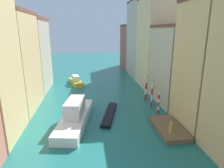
{
  "coord_description": "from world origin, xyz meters",
  "views": [
    {
      "loc": [
        -1.81,
        -12.03,
        12.47
      ],
      "look_at": [
        3.25,
        27.64,
        1.5
      ],
      "focal_mm": 31.49,
      "sensor_mm": 36.0,
      "label": 1
    }
  ],
  "objects": [
    {
      "name": "building_left_2",
      "position": [
        -13.49,
        19.91,
        7.7
      ],
      "size": [
        6.67,
        10.48,
        15.39
      ],
      "color": "#DBB77A",
      "rests_on": "ground"
    },
    {
      "name": "gondola_black",
      "position": [
        1.29,
        15.25,
        0.23
      ],
      "size": [
        3.39,
        8.63,
        0.47
      ],
      "color": "black",
      "rests_on": "ground"
    },
    {
      "name": "building_right_2",
      "position": [
        13.49,
        19.94,
        6.71
      ],
      "size": [
        6.67,
        10.55,
        13.39
      ],
      "color": "#BCB299",
      "rests_on": "ground"
    },
    {
      "name": "motorboat_0",
      "position": [
        -4.65,
        34.25,
        0.71
      ],
      "size": [
        3.98,
        7.56,
        2.07
      ],
      "color": "gold",
      "rests_on": "ground"
    },
    {
      "name": "building_right_1",
      "position": [
        13.49,
        10.65,
        8.18
      ],
      "size": [
        6.67,
        7.47,
        16.35
      ],
      "color": "#DBB77A",
      "rests_on": "ground"
    },
    {
      "name": "mooring_pole_1",
      "position": [
        8.56,
        17.47,
        2.43
      ],
      "size": [
        0.29,
        0.29,
        4.78
      ],
      "color": "red",
      "rests_on": "ground"
    },
    {
      "name": "building_right_5",
      "position": [
        13.49,
        53.66,
        7.16
      ],
      "size": [
        6.67,
        11.43,
        14.29
      ],
      "color": "#B25147",
      "rests_on": "ground"
    },
    {
      "name": "building_right_3",
      "position": [
        13.49,
        30.53,
        9.69
      ],
      "size": [
        6.67,
        10.69,
        19.36
      ],
      "color": "beige",
      "rests_on": "ground"
    },
    {
      "name": "waterfront_dock",
      "position": [
        8.31,
        9.73,
        0.3
      ],
      "size": [
        3.21,
        6.68,
        0.6
      ],
      "color": "brown",
      "rests_on": "ground"
    },
    {
      "name": "ground_plane",
      "position": [
        0.0,
        24.5,
        0.0
      ],
      "size": [
        154.0,
        154.0,
        0.0
      ],
      "primitive_type": "plane",
      "color": "#1E6B66"
    },
    {
      "name": "mooring_pole_0",
      "position": [
        8.83,
        15.06,
        2.01
      ],
      "size": [
        0.34,
        0.34,
        3.91
      ],
      "color": "red",
      "rests_on": "ground"
    },
    {
      "name": "building_right_4",
      "position": [
        13.49,
        41.85,
        10.12
      ],
      "size": [
        6.67,
        12.03,
        20.22
      ],
      "color": "#BCB299",
      "rests_on": "ground"
    },
    {
      "name": "mooring_pole_2",
      "position": [
        8.67,
        21.11,
        2.42
      ],
      "size": [
        0.37,
        0.37,
        4.73
      ],
      "color": "red",
      "rests_on": "ground"
    },
    {
      "name": "vaporetto_white",
      "position": [
        -3.7,
        13.47,
        1.12
      ],
      "size": [
        5.15,
        12.69,
        3.35
      ],
      "color": "white",
      "rests_on": "ground"
    },
    {
      "name": "person_on_dock",
      "position": [
        7.82,
        8.09,
        1.3
      ],
      "size": [
        0.36,
        0.36,
        1.5
      ],
      "color": "gold",
      "rests_on": "waterfront_dock"
    },
    {
      "name": "mooring_pole_3",
      "position": [
        8.87,
        22.03,
        2.53
      ],
      "size": [
        0.33,
        0.33,
        4.95
      ],
      "color": "red",
      "rests_on": "ground"
    },
    {
      "name": "building_left_3",
      "position": [
        -13.49,
        30.67,
        7.56
      ],
      "size": [
        6.67,
        10.78,
        15.09
      ],
      "color": "#BCB299",
      "rests_on": "ground"
    }
  ]
}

